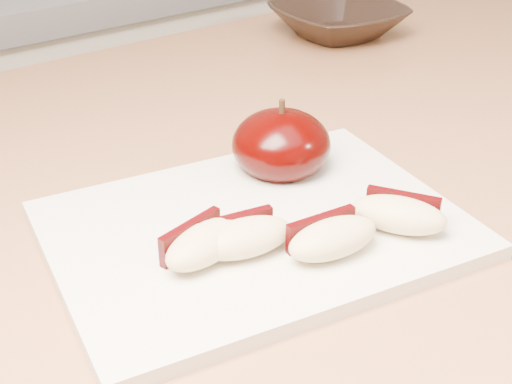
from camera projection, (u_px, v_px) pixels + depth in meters
cutting_board at (256, 229)px, 0.50m from camera, size 0.31×0.25×0.01m
apple_half at (281, 145)px, 0.56m from camera, size 0.10×0.10×0.07m
apple_wedge_a at (204, 242)px, 0.46m from camera, size 0.07×0.05×0.02m
apple_wedge_b at (244, 237)px, 0.46m from camera, size 0.07×0.04×0.02m
apple_wedge_c at (332, 237)px, 0.46m from camera, size 0.07×0.04×0.02m
apple_wedge_d at (399, 214)px, 0.49m from camera, size 0.06×0.07×0.02m
bowl at (338, 20)px, 0.89m from camera, size 0.17×0.17×0.04m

